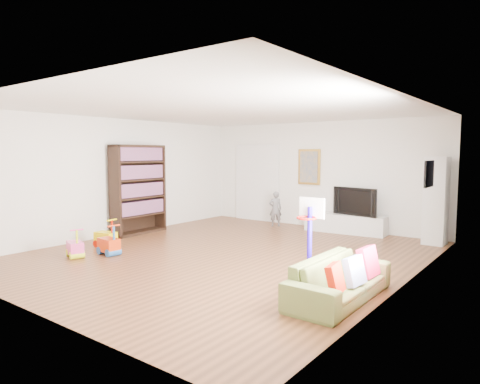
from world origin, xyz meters
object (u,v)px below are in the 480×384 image
Objects in this scene: media_console at (345,223)px; bookshelf at (138,189)px; sofa at (340,279)px; basketball_hoop at (304,245)px.

media_console is 0.91× the size of bookshelf.
media_console is 4.87m from sofa.
sofa reaches higher than media_console.
basketball_hoop is at bearing -77.48° from media_console.
sofa is at bearing -16.56° from bookshelf.
bookshelf reaches higher than sofa.
sofa is 1.43× the size of basketball_hoop.
media_console is at bearing 106.84° from basketball_hoop.
sofa is at bearing -4.95° from basketball_hoop.
bookshelf is at bearing -145.90° from media_console.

